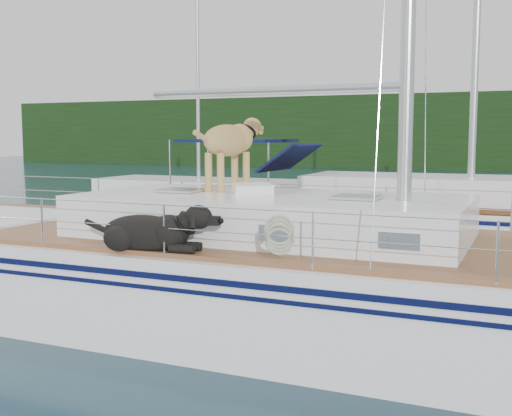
% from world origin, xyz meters
% --- Properties ---
extents(ground, '(120.00, 120.00, 0.00)m').
position_xyz_m(ground, '(0.00, 0.00, 0.00)').
color(ground, black).
rests_on(ground, ground).
extents(tree_line, '(90.00, 3.00, 6.00)m').
position_xyz_m(tree_line, '(0.00, 45.00, 3.00)').
color(tree_line, black).
rests_on(tree_line, ground).
extents(shore_bank, '(92.00, 1.00, 1.20)m').
position_xyz_m(shore_bank, '(0.00, 46.20, 0.60)').
color(shore_bank, '#595147').
rests_on(shore_bank, ground).
extents(main_sailboat, '(12.00, 3.81, 14.01)m').
position_xyz_m(main_sailboat, '(0.09, -0.00, 0.69)').
color(main_sailboat, white).
rests_on(main_sailboat, ground).
extents(neighbor_sailboat, '(11.00, 3.50, 13.30)m').
position_xyz_m(neighbor_sailboat, '(0.50, 6.64, 0.63)').
color(neighbor_sailboat, white).
rests_on(neighbor_sailboat, ground).
extents(bg_boat_west, '(8.00, 3.00, 11.65)m').
position_xyz_m(bg_boat_west, '(-8.00, 14.00, 0.45)').
color(bg_boat_west, white).
rests_on(bg_boat_west, ground).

